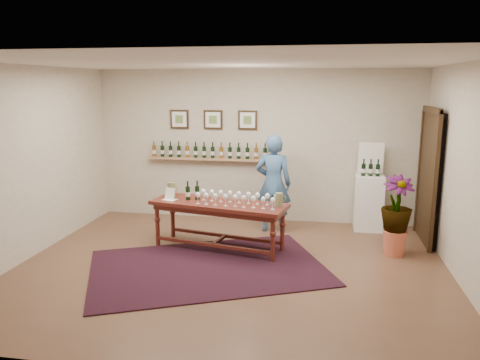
% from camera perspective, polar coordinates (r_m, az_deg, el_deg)
% --- Properties ---
extents(ground, '(6.00, 6.00, 0.00)m').
position_cam_1_polar(ground, '(6.65, -1.21, -10.71)').
color(ground, brown).
rests_on(ground, ground).
extents(room_shell, '(6.00, 6.00, 6.00)m').
position_cam_1_polar(room_shell, '(8.07, 16.28, 1.10)').
color(room_shell, beige).
rests_on(room_shell, ground).
extents(rug, '(3.78, 3.24, 0.02)m').
position_cam_1_polar(rug, '(6.68, -3.95, -10.57)').
color(rug, '#3F0F0B').
rests_on(rug, ground).
extents(tasting_table, '(2.20, 1.09, 0.75)m').
position_cam_1_polar(tasting_table, '(7.22, -2.62, -3.60)').
color(tasting_table, '#4B1B12').
rests_on(tasting_table, ground).
extents(table_glasses, '(1.39, 0.48, 0.19)m').
position_cam_1_polar(table_glasses, '(7.02, -0.39, -2.28)').
color(table_glasses, white).
rests_on(table_glasses, tasting_table).
extents(table_bottles, '(0.32, 0.22, 0.31)m').
position_cam_1_polar(table_bottles, '(7.36, -5.81, -1.22)').
color(table_bottles, black).
rests_on(table_bottles, tasting_table).
extents(pitcher_left, '(0.16, 0.16, 0.23)m').
position_cam_1_polar(pitcher_left, '(7.63, -8.36, -1.13)').
color(pitcher_left, olive).
rests_on(pitcher_left, tasting_table).
extents(pitcher_right, '(0.17, 0.17, 0.21)m').
position_cam_1_polar(pitcher_right, '(6.93, 4.78, -2.42)').
color(pitcher_right, olive).
rests_on(pitcher_right, tasting_table).
extents(menu_card, '(0.24, 0.21, 0.19)m').
position_cam_1_polar(menu_card, '(7.42, -8.55, -1.66)').
color(menu_card, white).
rests_on(menu_card, tasting_table).
extents(display_pedestal, '(0.49, 0.49, 0.97)m').
position_cam_1_polar(display_pedestal, '(8.54, 15.41, -2.66)').
color(display_pedestal, white).
rests_on(display_pedestal, ground).
extents(pedestal_bottles, '(0.30, 0.09, 0.29)m').
position_cam_1_polar(pedestal_bottles, '(8.37, 15.64, 1.46)').
color(pedestal_bottles, black).
rests_on(pedestal_bottles, display_pedestal).
extents(info_sign, '(0.43, 0.03, 0.59)m').
position_cam_1_polar(info_sign, '(8.49, 15.67, 2.62)').
color(info_sign, white).
rests_on(info_sign, display_pedestal).
extents(potted_plant, '(0.67, 0.67, 1.04)m').
position_cam_1_polar(potted_plant, '(7.33, 18.51, -4.16)').
color(potted_plant, '#CB6043').
rests_on(potted_plant, ground).
extents(person, '(0.63, 0.42, 1.70)m').
position_cam_1_polar(person, '(8.06, 4.08, -0.44)').
color(person, '#3D6590').
rests_on(person, ground).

